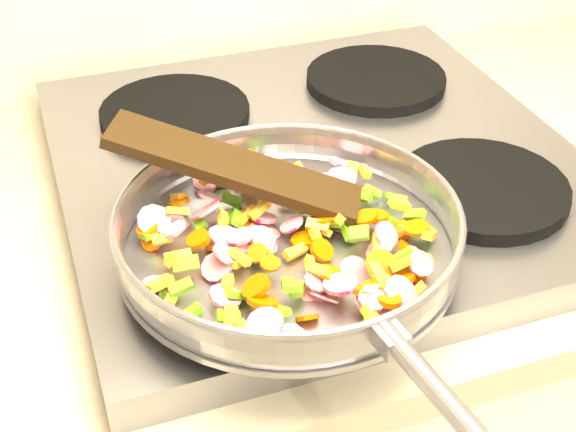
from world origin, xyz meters
name	(u,v)px	position (x,y,z in m)	size (l,w,h in m)	color
cooktop	(317,168)	(-0.70, 1.67, 0.92)	(0.60, 0.60, 0.04)	#939399
grate_fl	(238,241)	(-0.84, 1.52, 0.95)	(0.19, 0.19, 0.02)	black
grate_fr	(482,188)	(-0.56, 1.52, 0.95)	(0.19, 0.19, 0.02)	black
grate_bl	(175,113)	(-0.84, 1.81, 0.95)	(0.19, 0.19, 0.02)	black
grate_br	(376,79)	(-0.56, 1.81, 0.95)	(0.19, 0.19, 0.02)	black
saute_pan	(289,230)	(-0.80, 1.48, 0.98)	(0.36, 0.53, 0.05)	#9E9EA5
vegetable_heap	(291,242)	(-0.80, 1.47, 0.98)	(0.29, 0.30, 0.05)	#D01444
wooden_spatula	(235,168)	(-0.83, 1.56, 1.01)	(0.26, 0.06, 0.01)	black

